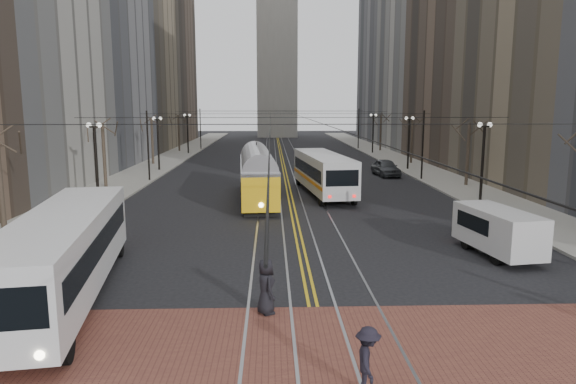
{
  "coord_description": "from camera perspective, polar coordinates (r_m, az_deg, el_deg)",
  "views": [
    {
      "loc": [
        -1.46,
        -18.11,
        7.0
      ],
      "look_at": [
        -0.67,
        5.72,
        3.0
      ],
      "focal_mm": 32.0,
      "sensor_mm": 36.0,
      "label": 1
    }
  ],
  "objects": [
    {
      "name": "ground",
      "position": [
        19.47,
        2.59,
        -11.56
      ],
      "size": [
        260.0,
        260.0,
        0.0
      ],
      "primitive_type": "plane",
      "color": "black",
      "rests_on": "ground"
    },
    {
      "name": "sidewalk_left",
      "position": [
        64.92,
        -13.94,
        3.11
      ],
      "size": [
        5.0,
        140.0,
        0.15
      ],
      "primitive_type": "cube",
      "color": "gray",
      "rests_on": "ground"
    },
    {
      "name": "sidewalk_right",
      "position": [
        65.59,
        12.67,
        3.23
      ],
      "size": [
        5.0,
        140.0,
        0.15
      ],
      "primitive_type": "cube",
      "color": "gray",
      "rests_on": "ground"
    },
    {
      "name": "crosswalk_band",
      "position": [
        15.81,
        3.77,
        -16.74
      ],
      "size": [
        25.0,
        6.0,
        0.01
      ],
      "primitive_type": "cube",
      "color": "brown",
      "rests_on": "ground"
    },
    {
      "name": "streetcar_rails",
      "position": [
        63.51,
        -0.57,
        3.19
      ],
      "size": [
        4.8,
        130.0,
        0.02
      ],
      "primitive_type": "cube",
      "color": "gray",
      "rests_on": "ground"
    },
    {
      "name": "centre_lines",
      "position": [
        63.51,
        -0.57,
        3.2
      ],
      "size": [
        0.42,
        130.0,
        0.01
      ],
      "primitive_type": "cube",
      "color": "gold",
      "rests_on": "ground"
    },
    {
      "name": "building_left_mid",
      "position": [
        69.19,
        -23.29,
        17.08
      ],
      "size": [
        16.0,
        20.0,
        34.0
      ],
      "primitive_type": "cube",
      "color": "slate",
      "rests_on": "ground"
    },
    {
      "name": "building_left_far",
      "position": [
        107.64,
        -15.41,
        16.13
      ],
      "size": [
        16.0,
        20.0,
        40.0
      ],
      "primitive_type": "cube",
      "color": "brown",
      "rests_on": "ground"
    },
    {
      "name": "building_right_mid",
      "position": [
        70.26,
        21.69,
        17.05
      ],
      "size": [
        16.0,
        20.0,
        34.0
      ],
      "primitive_type": "cube",
      "color": "brown",
      "rests_on": "ground"
    },
    {
      "name": "building_right_far",
      "position": [
        108.33,
        13.05,
        16.17
      ],
      "size": [
        16.0,
        20.0,
        40.0
      ],
      "primitive_type": "cube",
      "color": "slate",
      "rests_on": "ground"
    },
    {
      "name": "lamp_posts",
      "position": [
        47.07,
        -0.11,
        4.4
      ],
      "size": [
        27.6,
        57.2,
        5.6
      ],
      "color": "black",
      "rests_on": "ground"
    },
    {
      "name": "street_trees",
      "position": [
        53.54,
        -0.33,
        5.02
      ],
      "size": [
        31.68,
        53.28,
        5.6
      ],
      "color": "#382D23",
      "rests_on": "ground"
    },
    {
      "name": "trolley_wires",
      "position": [
        53.06,
        -0.32,
        6.03
      ],
      "size": [
        25.96,
        120.0,
        6.6
      ],
      "color": "black",
      "rests_on": "ground"
    },
    {
      "name": "transit_bus",
      "position": [
        20.5,
        -23.58,
        -6.6
      ],
      "size": [
        4.45,
        12.95,
        3.17
      ],
      "primitive_type": "cube",
      "rotation": [
        0.0,
        0.0,
        0.14
      ],
      "color": "white",
      "rests_on": "ground"
    },
    {
      "name": "streetcar",
      "position": [
        38.48,
        -3.42,
        1.37
      ],
      "size": [
        3.24,
        13.34,
        3.11
      ],
      "primitive_type": "cube",
      "rotation": [
        0.0,
        0.0,
        0.06
      ],
      "color": "yellow",
      "rests_on": "ground"
    },
    {
      "name": "rear_bus",
      "position": [
        41.18,
        3.91,
        1.97
      ],
      "size": [
        4.06,
        12.55,
        3.22
      ],
      "primitive_type": "cube",
      "rotation": [
        0.0,
        0.0,
        0.11
      ],
      "color": "silver",
      "rests_on": "ground"
    },
    {
      "name": "cargo_van",
      "position": [
        26.11,
        22.26,
        -4.23
      ],
      "size": [
        2.67,
        5.26,
        2.22
      ],
      "primitive_type": "cube",
      "rotation": [
        0.0,
        0.0,
        0.15
      ],
      "color": "silver",
      "rests_on": "ground"
    },
    {
      "name": "sedan_grey",
      "position": [
        53.05,
        10.8,
        2.69
      ],
      "size": [
        2.47,
        5.16,
        1.7
      ],
      "primitive_type": "imported",
      "rotation": [
        0.0,
        0.0,
        0.1
      ],
      "color": "#474B4F",
      "rests_on": "ground"
    },
    {
      "name": "sedan_parked",
      "position": [
        28.27,
        21.03,
        -4.08
      ],
      "size": [
        2.27,
        4.73,
        1.33
      ],
      "primitive_type": "imported",
      "rotation": [
        0.0,
        0.0,
        -0.09
      ],
      "color": "#3D3E44",
      "rests_on": "ground"
    },
    {
      "name": "pedestrian_a",
      "position": [
        17.67,
        -2.47,
        -10.44
      ],
      "size": [
        0.91,
        1.09,
        1.92
      ],
      "primitive_type": "imported",
      "rotation": [
        0.0,
        0.0,
        1.94
      ],
      "color": "black",
      "rests_on": "crosswalk_band"
    },
    {
      "name": "pedestrian_d",
      "position": [
        13.34,
        8.85,
        -17.99
      ],
      "size": [
        0.7,
        1.14,
        1.7
      ],
      "primitive_type": "imported",
      "rotation": [
        0.0,
        0.0,
        1.5
      ],
      "color": "black",
      "rests_on": "crosswalk_band"
    }
  ]
}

